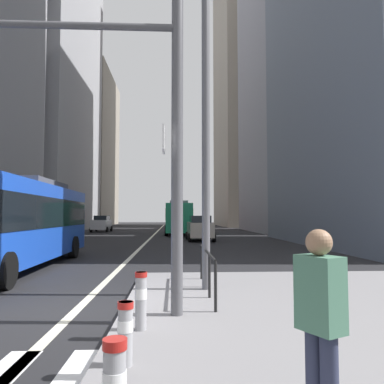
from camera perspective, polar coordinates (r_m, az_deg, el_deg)
The scene contains 18 objects.
ground_plane at distance 28.18m, azimuth -6.92°, elevation -7.56°, with size 160.00×160.00×0.00m, color black.
median_island at distance 8.08m, azimuth 24.01°, elevation -16.81°, with size 9.00×10.00×0.15m, color gray.
lane_centre_line at distance 38.14m, azimuth -5.84°, elevation -6.51°, with size 0.20×80.00×0.01m, color beige.
office_tower_left_mid at distance 57.81m, azimuth -21.99°, elevation 19.32°, with size 11.97×22.66×48.42m, color #9E9EA3.
office_tower_left_far at distance 80.61m, azimuth -15.75°, elevation 6.22°, with size 10.23×20.87×31.01m, color gray.
office_tower_right_mid at distance 51.22m, azimuth 15.20°, elevation 18.00°, with size 11.17×17.05×41.39m, color gray.
office_tower_right_far at distance 75.49m, azimuth 9.26°, elevation 16.95°, with size 12.86×21.58×56.76m, color gray.
city_bus_blue_oncoming at distance 15.07m, azimuth -25.23°, elevation -3.73°, with size 2.91×11.61×3.40m.
city_bus_red_receding at distance 39.68m, azimuth -2.08°, elevation -3.77°, with size 2.73×11.59×3.40m.
city_bus_red_distant at distance 57.95m, azimuth -1.40°, elevation -3.71°, with size 2.88×11.17×3.40m.
car_oncoming_mid at distance 46.30m, azimuth -13.60°, elevation -4.69°, with size 2.09×4.20×1.94m.
car_receding_near at distance 29.11m, azimuth 1.22°, elevation -5.50°, with size 2.12×4.31×1.94m.
traffic_signal_gantry at distance 7.53m, azimuth -18.30°, elevation 13.15°, with size 6.09×0.65×6.00m.
street_lamp_post at distance 9.91m, azimuth 2.09°, elevation 15.98°, with size 5.50×0.32×8.00m.
bollard_left at distance 4.91m, azimuth -10.13°, elevation -19.95°, with size 0.20×0.20×0.76m.
bollard_right at distance 6.25m, azimuth -7.80°, elevation -15.66°, with size 0.20×0.20×0.91m.
pedestrian_railing at distance 9.07m, azimuth 2.30°, elevation -10.59°, with size 0.06×3.72×0.98m.
pedestrian_waiting at distance 3.53m, azimuth 19.00°, elevation -17.72°, with size 0.39×0.45×1.70m.
Camera 1 is at (2.01, -8.04, 1.97)m, focal length 34.99 mm.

